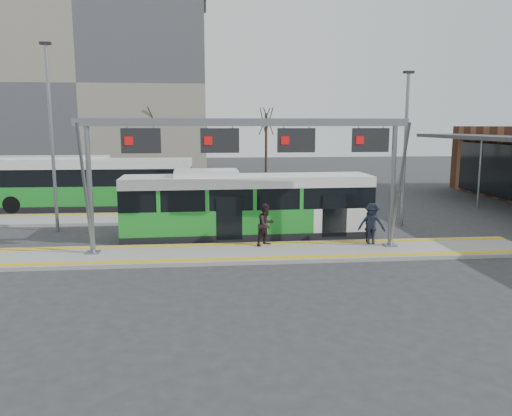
{
  "coord_description": "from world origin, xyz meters",
  "views": [
    {
      "loc": [
        -2.05,
        -19.19,
        5.1
      ],
      "look_at": [
        0.18,
        3.0,
        1.38
      ],
      "focal_mm": 35.0,
      "sensor_mm": 36.0,
      "label": 1
    }
  ],
  "objects": [
    {
      "name": "bg_bus_green",
      "position": [
        -9.07,
        11.87,
        1.5
      ],
      "size": [
        12.23,
        2.86,
        3.04
      ],
      "rotation": [
        0.0,
        0.0,
        -0.02
      ],
      "color": "black",
      "rests_on": "ground"
    },
    {
      "name": "hero_bus",
      "position": [
        -0.2,
        3.32,
        1.42
      ],
      "size": [
        11.36,
        2.68,
        3.11
      ],
      "rotation": [
        0.0,
        0.0,
        0.02
      ],
      "color": "black",
      "rests_on": "ground"
    },
    {
      "name": "lamp_west",
      "position": [
        -9.25,
        5.3,
        4.66
      ],
      "size": [
        0.5,
        0.25,
        8.83
      ],
      "color": "slate",
      "rests_on": "ground"
    },
    {
      "name": "gantry",
      "position": [
        -0.35,
        0.25,
        4.3
      ],
      "size": [
        13.0,
        1.68,
        5.2
      ],
      "color": "slate",
      "rests_on": "platform_main"
    },
    {
      "name": "tree_left",
      "position": [
        -7.12,
        30.46,
        5.36
      ],
      "size": [
        1.4,
        1.4,
        7.06
      ],
      "color": "#382B21",
      "rests_on": "ground"
    },
    {
      "name": "platform_main",
      "position": [
        0.0,
        0.0,
        0.07
      ],
      "size": [
        22.0,
        3.0,
        0.15
      ],
      "primitive_type": "cube",
      "color": "gray",
      "rests_on": "ground"
    },
    {
      "name": "platform_second",
      "position": [
        -4.0,
        8.0,
        0.07
      ],
      "size": [
        20.0,
        3.0,
        0.15
      ],
      "primitive_type": "cube",
      "color": "gray",
      "rests_on": "ground"
    },
    {
      "name": "tree_far",
      "position": [
        -19.71,
        31.57,
        7.03
      ],
      "size": [
        1.4,
        1.4,
        9.27
      ],
      "color": "#382B21",
      "rests_on": "ground"
    },
    {
      "name": "tactile_main",
      "position": [
        0.0,
        0.0,
        0.16
      ],
      "size": [
        22.0,
        2.65,
        0.02
      ],
      "color": "yellow",
      "rests_on": "platform_main"
    },
    {
      "name": "lamp_east",
      "position": [
        7.9,
        5.07,
        4.1
      ],
      "size": [
        0.5,
        0.25,
        7.71
      ],
      "color": "slate",
      "rests_on": "ground"
    },
    {
      "name": "bg_bus_blue",
      "position": [
        -14.48,
        13.99,
        1.54
      ],
      "size": [
        11.94,
        2.76,
        3.11
      ],
      "rotation": [
        0.0,
        0.0,
        -0.01
      ],
      "color": "black",
      "rests_on": "ground"
    },
    {
      "name": "passenger_a",
      "position": [
        4.91,
        1.04,
        0.96
      ],
      "size": [
        0.64,
        0.48,
        1.62
      ],
      "primitive_type": "imported",
      "rotation": [
        0.0,
        0.0,
        0.16
      ],
      "color": "black",
      "rests_on": "platform_main"
    },
    {
      "name": "apartment_block",
      "position": [
        -14.0,
        36.0,
        9.21
      ],
      "size": [
        24.5,
        12.5,
        18.4
      ],
      "color": "gray",
      "rests_on": "ground"
    },
    {
      "name": "passenger_b",
      "position": [
        0.38,
        0.89,
        1.03
      ],
      "size": [
        1.08,
        1.06,
        1.75
      ],
      "primitive_type": "imported",
      "rotation": [
        0.0,
        0.0,
        0.7
      ],
      "color": "black",
      "rests_on": "platform_main"
    },
    {
      "name": "ground",
      "position": [
        0.0,
        0.0,
        0.0
      ],
      "size": [
        120.0,
        120.0,
        0.0
      ],
      "primitive_type": "plane",
      "color": "#2D2D30",
      "rests_on": "ground"
    },
    {
      "name": "tree_mid",
      "position": [
        4.46,
        34.74,
        5.44
      ],
      "size": [
        1.4,
        1.4,
        7.18
      ],
      "color": "#382B21",
      "rests_on": "ground"
    },
    {
      "name": "passenger_c",
      "position": [
        4.83,
        0.74,
        1.01
      ],
      "size": [
        1.25,
        0.93,
        1.72
      ],
      "primitive_type": "imported",
      "rotation": [
        0.0,
        0.0,
        -0.29
      ],
      "color": "black",
      "rests_on": "platform_main"
    },
    {
      "name": "tactile_second",
      "position": [
        -4.0,
        9.15,
        0.16
      ],
      "size": [
        20.0,
        0.35,
        0.02
      ],
      "color": "yellow",
      "rests_on": "platform_second"
    }
  ]
}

